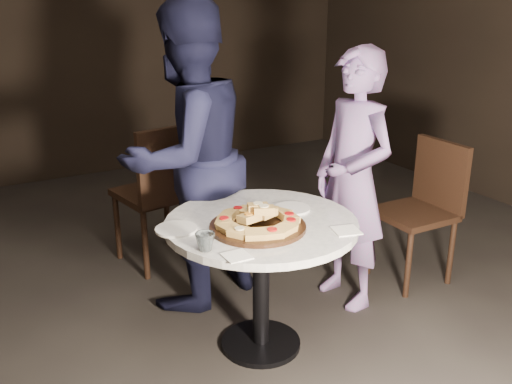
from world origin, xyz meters
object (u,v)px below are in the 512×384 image
table (261,245)px  chair_far (162,186)px  diner_navy (187,159)px  serving_board (258,227)px  diner_teal (353,180)px  water_glass (205,242)px  chair_right (425,201)px  focaccia_pile (258,219)px

table → chair_far: size_ratio=1.21×
diner_navy → serving_board: bearing=75.0°
diner_navy → diner_teal: diner_navy is taller
water_glass → chair_far: bearing=77.3°
table → chair_right: (1.28, 0.17, -0.06)m
table → diner_teal: diner_teal is taller
serving_board → chair_right: (1.34, 0.25, -0.20)m
focaccia_pile → diner_teal: bearing=18.0°
diner_navy → diner_teal: 0.93m
serving_board → diner_teal: 0.80m
table → focaccia_pile: (-0.06, -0.07, 0.18)m
water_glass → diner_navy: size_ratio=0.05×
focaccia_pile → chair_right: (1.34, 0.25, -0.24)m
serving_board → chair_right: size_ratio=0.51×
table → serving_board: 0.17m
chair_far → diner_navy: diner_navy is taller
diner_navy → diner_teal: size_ratio=1.17×
diner_navy → chair_far: bearing=-109.8°
serving_board → focaccia_pile: 0.04m
diner_navy → table: bearing=80.9°
focaccia_pile → serving_board: bearing=-121.7°
chair_far → diner_navy: 0.56m
serving_board → focaccia_pile: bearing=58.3°
water_glass → diner_navy: (0.27, 0.81, 0.12)m
chair_right → water_glass: bearing=-77.5°
focaccia_pile → chair_far: bearing=91.0°
table → focaccia_pile: focaccia_pile is taller
table → chair_far: chair_far is taller
chair_right → diner_navy: bearing=-108.0°
serving_board → diner_teal: size_ratio=0.30×
focaccia_pile → chair_right: bearing=10.4°
water_glass → chair_far: chair_far is taller
table → chair_right: size_ratio=1.32×
focaccia_pile → water_glass: (-0.31, -0.09, -0.01)m
water_glass → chair_far: size_ratio=0.09×
focaccia_pile → chair_right: 1.38m
water_glass → diner_teal: (1.07, 0.34, 0.00)m
chair_right → diner_teal: 0.63m
focaccia_pile → diner_navy: (-0.04, 0.72, 0.11)m
chair_right → serving_board: bearing=-78.6°
diner_navy → water_glass: bearing=53.5°
chair_far → table: bearing=84.9°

